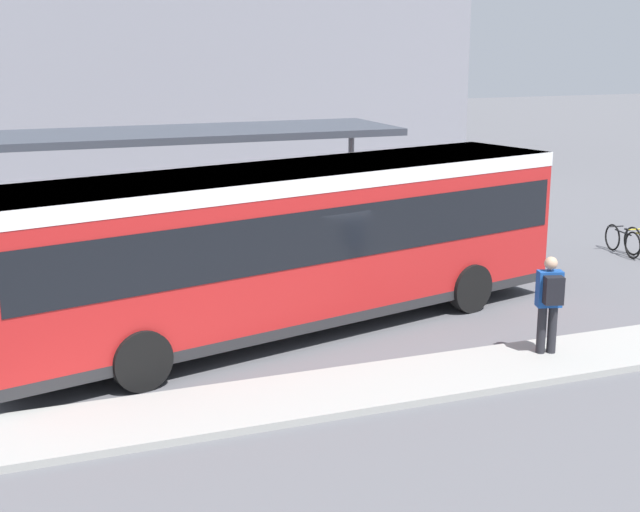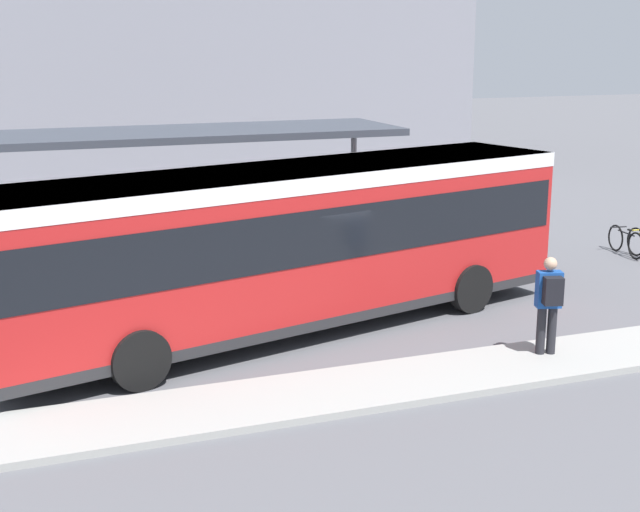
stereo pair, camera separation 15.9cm
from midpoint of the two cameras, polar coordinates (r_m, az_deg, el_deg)
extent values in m
plane|color=#5B5B60|center=(17.74, -1.57, -4.72)|extent=(120.00, 120.00, 0.00)
cube|color=#9E9E99|center=(14.96, 5.05, -8.11)|extent=(12.80, 1.80, 0.12)
cube|color=red|center=(17.26, -1.61, 0.92)|extent=(12.27, 5.35, 2.87)
cube|color=white|center=(17.02, -1.64, 5.14)|extent=(12.29, 5.38, 0.30)
cube|color=black|center=(17.18, -1.61, 2.04)|extent=(12.04, 5.32, 1.01)
cube|color=black|center=(21.02, 12.21, 3.89)|extent=(0.64, 2.20, 1.11)
cube|color=#28282B|center=(17.60, -1.58, -3.33)|extent=(12.28, 5.36, 0.20)
cylinder|color=black|center=(20.65, 5.29, -0.61)|extent=(1.07, 0.53, 1.03)
cylinder|color=black|center=(18.98, 9.86, -2.05)|extent=(1.07, 0.53, 1.03)
cylinder|color=black|center=(16.99, -14.41, -4.17)|extent=(1.07, 0.53, 1.03)
cylinder|color=black|center=(14.92, -11.17, -6.52)|extent=(1.07, 0.53, 1.03)
cylinder|color=#232328|center=(16.44, 14.23, -4.64)|extent=(0.16, 0.16, 0.87)
cylinder|color=#232328|center=(16.50, 14.87, -4.61)|extent=(0.16, 0.16, 0.87)
cube|color=#194799|center=(16.25, 14.71, -2.08)|extent=(0.48, 0.35, 0.65)
cube|color=black|center=(16.04, 14.97, -2.18)|extent=(0.37, 0.30, 0.49)
sphere|color=tan|center=(16.13, 14.81, -0.48)|extent=(0.24, 0.24, 0.24)
torus|color=black|center=(25.08, 19.74, 0.87)|extent=(0.10, 0.77, 0.76)
cylinder|color=gold|center=(24.92, 19.94, 1.58)|extent=(0.48, 0.07, 0.03)
torus|color=black|center=(25.47, 18.56, 1.11)|extent=(0.14, 0.72, 0.72)
torus|color=black|center=(24.67, 19.73, 0.62)|extent=(0.14, 0.72, 0.72)
cylinder|color=black|center=(25.02, 19.18, 1.39)|extent=(0.14, 0.76, 0.04)
cylinder|color=black|center=(24.89, 19.38, 1.18)|extent=(0.04, 0.04, 0.35)
cube|color=black|center=(24.85, 19.42, 1.57)|extent=(0.09, 0.19, 0.04)
cylinder|color=black|center=(25.33, 18.73, 1.77)|extent=(0.48, 0.10, 0.03)
cube|color=#383D47|center=(22.89, -8.94, 7.73)|extent=(11.37, 3.34, 0.18)
cylinder|color=gray|center=(24.55, 2.34, 4.31)|extent=(0.16, 0.16, 3.19)
cylinder|color=slate|center=(20.34, -16.32, -2.05)|extent=(0.68, 0.68, 0.55)
sphere|color=#337F38|center=(20.20, -16.43, -0.51)|extent=(0.78, 0.78, 0.78)
cylinder|color=slate|center=(20.75, -5.73, -1.17)|extent=(0.78, 0.78, 0.59)
sphere|color=#235B28|center=(20.60, -5.77, 0.53)|extent=(0.90, 0.90, 0.90)
camera|label=1|loc=(0.08, -89.74, 0.06)|focal=50.00mm
camera|label=2|loc=(0.08, 90.26, -0.06)|focal=50.00mm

